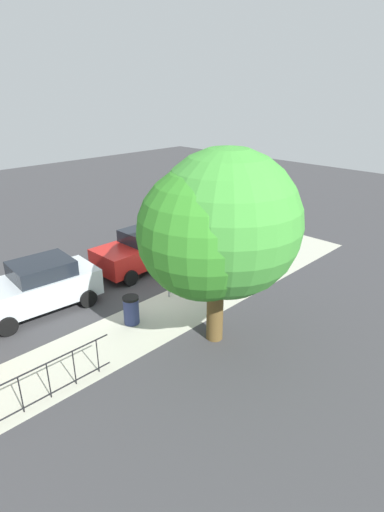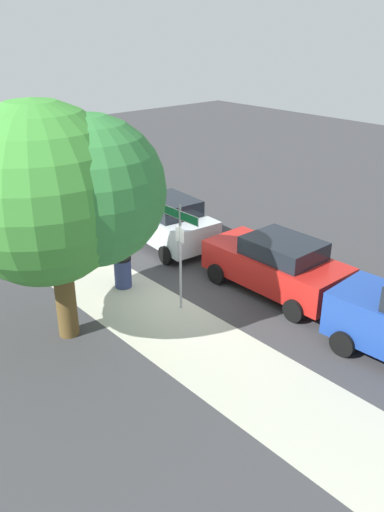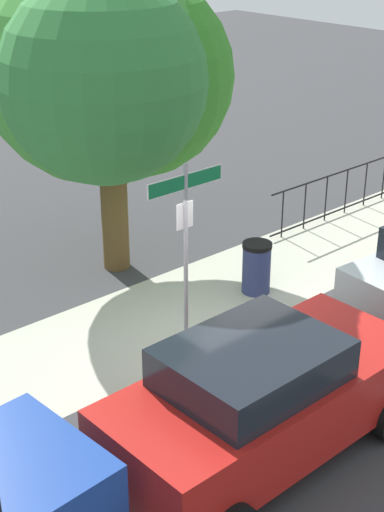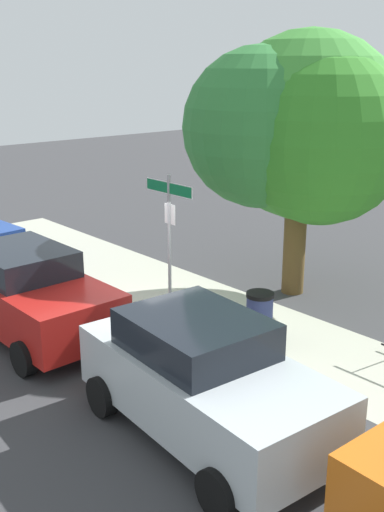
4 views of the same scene
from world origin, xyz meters
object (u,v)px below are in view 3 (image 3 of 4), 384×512
at_px(shade_tree, 112,72).
at_px(street_sign, 186,220).
at_px(car_red, 262,397).
at_px(trash_bin, 256,267).

bearing_deg(shade_tree, street_sign, -107.15).
relative_size(car_red, trash_bin, 4.51).
height_order(shade_tree, car_red, shade_tree).
xyz_separation_m(street_sign, shade_tree, (0.95, 3.09, 1.66)).
bearing_deg(street_sign, car_red, -112.02).
relative_size(street_sign, shade_tree, 0.51).
relative_size(street_sign, trash_bin, 3.13).
bearing_deg(trash_bin, car_red, -135.09).
bearing_deg(shade_tree, car_red, -109.48).
distance_m(shade_tree, car_red, 6.85).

